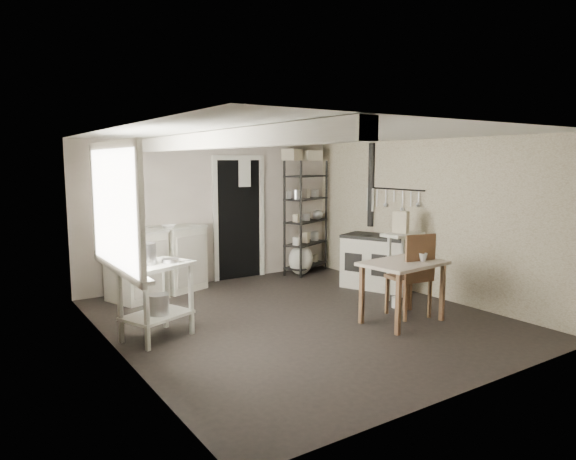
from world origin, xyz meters
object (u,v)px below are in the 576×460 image
prep_table (157,304)px  work_table (402,292)px  base_cabinets (158,264)px  stockpot (143,257)px  shelf_rack (306,220)px  chair (409,279)px  stove (378,260)px  flour_sack (301,261)px

prep_table → work_table: prep_table is taller
base_cabinets → stockpot: bearing=-132.8°
shelf_rack → chair: size_ratio=1.84×
base_cabinets → chair: size_ratio=1.40×
base_cabinets → stove: 3.37m
prep_table → stove: bearing=5.4°
stockpot → chair: stockpot is taller
chair → base_cabinets: bearing=137.3°
work_table → shelf_rack: bearing=77.1°
work_table → flour_sack: (0.50, 2.89, -0.14)m
prep_table → shelf_rack: (3.42, 1.92, 0.55)m
work_table → chair: size_ratio=0.92×
base_cabinets → chair: chair is taller
shelf_rack → flour_sack: size_ratio=3.71×
stockpot → flour_sack: bearing=27.8°
shelf_rack → prep_table: bearing=-174.8°
flour_sack → stockpot: bearing=-152.2°
shelf_rack → flour_sack: bearing=-171.8°
prep_table → base_cabinets: (0.68, 1.88, 0.06)m
base_cabinets → flour_sack: 2.56m
work_table → stove: bearing=56.5°
prep_table → stockpot: (-0.12, 0.03, 0.54)m
base_cabinets → flour_sack: size_ratio=2.84×
base_cabinets → stove: (3.00, -1.54, -0.02)m
stove → work_table: 1.73m
chair → stockpot: bearing=170.7°
stockpot → chair: (3.11, -0.98, -0.46)m
chair → flour_sack: (0.24, 2.75, -0.24)m
base_cabinets → stove: bearing=-46.5°
prep_table → stockpot: size_ratio=2.83×
stockpot → stove: stockpot is taller
work_table → base_cabinets: bearing=124.6°
base_cabinets → work_table: 3.62m
stockpot → base_cabinets: bearing=66.6°
prep_table → base_cabinets: 2.00m
work_table → flour_sack: work_table is taller
shelf_rack → flour_sack: shelf_rack is taller
prep_table → stove: (3.68, 0.35, 0.04)m
base_cabinets → work_table: (2.05, -2.98, -0.08)m
base_cabinets → flour_sack: bearing=-21.3°
prep_table → flour_sack: prep_table is taller
work_table → chair: chair is taller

